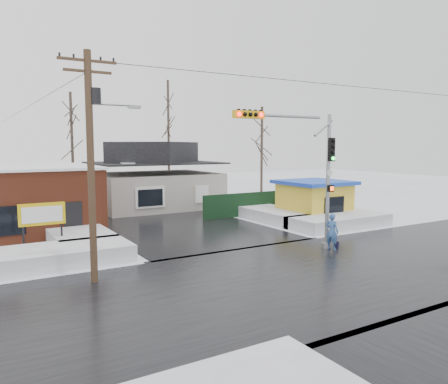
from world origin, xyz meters
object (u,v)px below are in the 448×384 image
pedestrian (332,232)px  traffic_signal (306,163)px  kiosk (314,200)px  marquee_sign (42,216)px  utility_pole (92,153)px

pedestrian → traffic_signal: bearing=59.0°
traffic_signal → pedestrian: size_ratio=3.68×
kiosk → pedestrian: 9.22m
traffic_signal → marquee_sign: traffic_signal is taller
marquee_sign → pedestrian: size_ratio=1.34×
marquee_sign → kiosk: 18.51m
utility_pole → kiosk: (17.43, 6.49, -3.65)m
utility_pole → kiosk: size_ratio=1.96×
kiosk → pedestrian: bearing=-126.7°
marquee_sign → kiosk: (18.50, 0.50, -0.46)m
traffic_signal → pedestrian: 3.93m
marquee_sign → pedestrian: 14.74m
traffic_signal → marquee_sign: size_ratio=2.75×
utility_pole → kiosk: 18.95m
marquee_sign → traffic_signal: bearing=-29.7°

